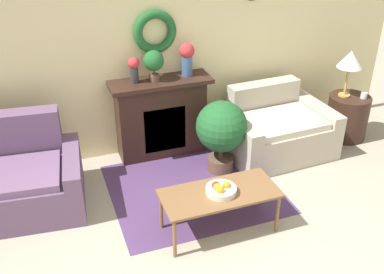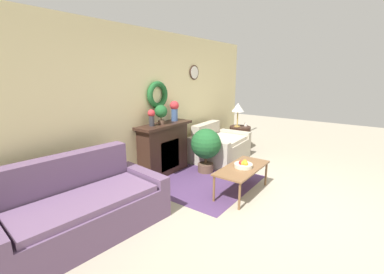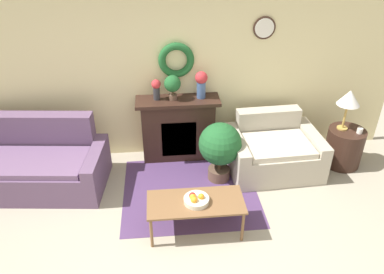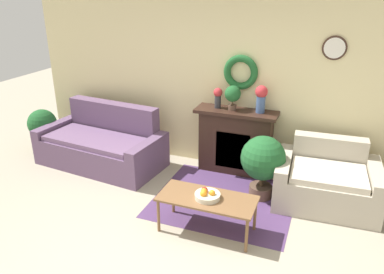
# 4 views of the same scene
# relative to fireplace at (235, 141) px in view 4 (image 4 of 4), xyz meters

# --- Properties ---
(ground_plane) EXTENTS (16.00, 16.00, 0.00)m
(ground_plane) POSITION_rel_fireplace_xyz_m (-0.08, -2.44, -0.51)
(ground_plane) COLOR #9E937F
(floor_rug) EXTENTS (1.83, 1.61, 0.01)m
(floor_rug) POSITION_rel_fireplace_xyz_m (0.10, -0.89, -0.50)
(floor_rug) COLOR #4C335B
(floor_rug) RESTS_ON ground_plane
(wall_back) EXTENTS (6.80, 0.17, 2.70)m
(wall_back) POSITION_rel_fireplace_xyz_m (-0.08, 0.21, 0.85)
(wall_back) COLOR beige
(wall_back) RESTS_ON ground_plane
(fireplace) EXTENTS (1.22, 0.41, 1.00)m
(fireplace) POSITION_rel_fireplace_xyz_m (0.00, 0.00, 0.00)
(fireplace) COLOR #331E16
(fireplace) RESTS_ON ground_plane
(couch_left) EXTENTS (2.08, 1.16, 0.94)m
(couch_left) POSITION_rel_fireplace_xyz_m (-2.06, -0.50, -0.19)
(couch_left) COLOR #604766
(couch_left) RESTS_ON ground_plane
(loveseat_right) EXTENTS (1.34, 1.03, 0.81)m
(loveseat_right) POSITION_rel_fireplace_xyz_m (1.37, -0.45, -0.21)
(loveseat_right) COLOR #B2A893
(loveseat_right) RESTS_ON ground_plane
(coffee_table) EXTENTS (1.13, 0.51, 0.45)m
(coffee_table) POSITION_rel_fireplace_xyz_m (0.10, -1.62, -0.10)
(coffee_table) COLOR brown
(coffee_table) RESTS_ON ground_plane
(fruit_bowl) EXTENTS (0.30, 0.30, 0.12)m
(fruit_bowl) POSITION_rel_fireplace_xyz_m (0.10, -1.63, -0.01)
(fruit_bowl) COLOR beige
(fruit_bowl) RESTS_ON coffee_table
(vase_on_mantel_left) EXTENTS (0.13, 0.13, 0.30)m
(vase_on_mantel_left) POSITION_rel_fireplace_xyz_m (-0.30, 0.01, 0.67)
(vase_on_mantel_left) COLOR #2D2D33
(vase_on_mantel_left) RESTS_ON fireplace
(vase_on_mantel_right) EXTENTS (0.18, 0.18, 0.40)m
(vase_on_mantel_right) POSITION_rel_fireplace_xyz_m (0.34, 0.01, 0.73)
(vase_on_mantel_right) COLOR #3D5684
(vase_on_mantel_right) RESTS_ON fireplace
(potted_plant_on_mantel) EXTENTS (0.24, 0.24, 0.36)m
(potted_plant_on_mantel) POSITION_rel_fireplace_xyz_m (-0.07, -0.01, 0.72)
(potted_plant_on_mantel) COLOR brown
(potted_plant_on_mantel) RESTS_ON fireplace
(potted_plant_floor_by_couch) EXTENTS (0.49, 0.49, 0.76)m
(potted_plant_floor_by_couch) POSITION_rel_fireplace_xyz_m (-3.28, -0.46, -0.03)
(potted_plant_floor_by_couch) COLOR brown
(potted_plant_floor_by_couch) RESTS_ON ground_plane
(potted_plant_floor_by_loveseat) EXTENTS (0.60, 0.60, 0.88)m
(potted_plant_floor_by_loveseat) POSITION_rel_fireplace_xyz_m (0.54, -0.62, 0.04)
(potted_plant_floor_by_loveseat) COLOR brown
(potted_plant_floor_by_loveseat) RESTS_ON ground_plane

